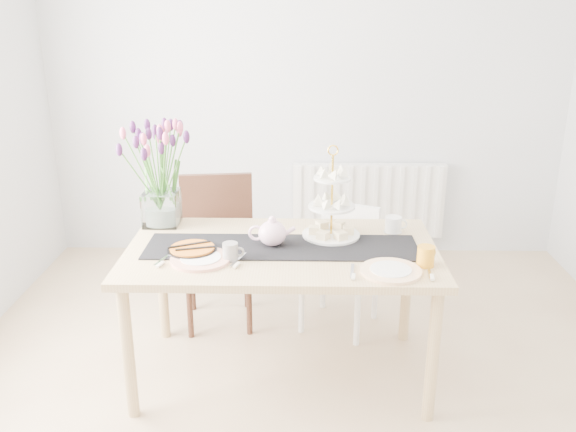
{
  "coord_description": "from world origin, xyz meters",
  "views": [
    {
      "loc": [
        -0.05,
        -2.45,
        1.95
      ],
      "look_at": [
        -0.11,
        0.41,
        0.94
      ],
      "focal_mm": 38.0,
      "sensor_mm": 36.0,
      "label": 1
    }
  ],
  "objects_px": {
    "cream_jug": "(393,225)",
    "chair_brown": "(218,238)",
    "tulip_vase": "(158,158)",
    "tart_tin": "(192,250)",
    "mug_orange": "(426,256)",
    "mug_grey": "(230,252)",
    "dining_table": "(282,261)",
    "plate_right": "(391,271)",
    "chair_white": "(344,258)",
    "radiator": "(368,200)",
    "cake_stand": "(331,214)",
    "teapot": "(272,233)",
    "plate_left": "(201,259)"
  },
  "relations": [
    {
      "from": "mug_grey",
      "to": "plate_right",
      "type": "bearing_deg",
      "value": -8.13
    },
    {
      "from": "chair_brown",
      "to": "chair_white",
      "type": "relative_size",
      "value": 1.22
    },
    {
      "from": "mug_grey",
      "to": "plate_right",
      "type": "xyz_separation_m",
      "value": [
        0.77,
        -0.13,
        -0.04
      ]
    },
    {
      "from": "radiator",
      "to": "tart_tin",
      "type": "xyz_separation_m",
      "value": [
        -1.09,
        -1.81,
        0.31
      ]
    },
    {
      "from": "radiator",
      "to": "mug_orange",
      "type": "relative_size",
      "value": 12.03
    },
    {
      "from": "tart_tin",
      "to": "mug_grey",
      "type": "bearing_deg",
      "value": -23.78
    },
    {
      "from": "teapot",
      "to": "plate_left",
      "type": "bearing_deg",
      "value": -149.94
    },
    {
      "from": "cream_jug",
      "to": "plate_left",
      "type": "height_order",
      "value": "cream_jug"
    },
    {
      "from": "teapot",
      "to": "tart_tin",
      "type": "distance_m",
      "value": 0.42
    },
    {
      "from": "radiator",
      "to": "cream_jug",
      "type": "xyz_separation_m",
      "value": [
        -0.03,
        -1.5,
        0.35
      ]
    },
    {
      "from": "tulip_vase",
      "to": "dining_table",
      "type": "bearing_deg",
      "value": -26.23
    },
    {
      "from": "tart_tin",
      "to": "mug_orange",
      "type": "height_order",
      "value": "mug_orange"
    },
    {
      "from": "teapot",
      "to": "plate_right",
      "type": "xyz_separation_m",
      "value": [
        0.57,
        -0.31,
        -0.07
      ]
    },
    {
      "from": "mug_grey",
      "to": "plate_left",
      "type": "height_order",
      "value": "mug_grey"
    },
    {
      "from": "cake_stand",
      "to": "plate_right",
      "type": "xyz_separation_m",
      "value": [
        0.26,
        -0.45,
        -0.12
      ]
    },
    {
      "from": "dining_table",
      "to": "cream_jug",
      "type": "height_order",
      "value": "cream_jug"
    },
    {
      "from": "tulip_vase",
      "to": "cream_jug",
      "type": "xyz_separation_m",
      "value": [
        1.29,
        -0.11,
        -0.34
      ]
    },
    {
      "from": "cream_jug",
      "to": "chair_white",
      "type": "bearing_deg",
      "value": 124.12
    },
    {
      "from": "mug_grey",
      "to": "teapot",
      "type": "bearing_deg",
      "value": 44.06
    },
    {
      "from": "chair_brown",
      "to": "plate_right",
      "type": "distance_m",
      "value": 1.36
    },
    {
      "from": "mug_grey",
      "to": "dining_table",
      "type": "bearing_deg",
      "value": 35.22
    },
    {
      "from": "dining_table",
      "to": "cake_stand",
      "type": "height_order",
      "value": "cake_stand"
    },
    {
      "from": "chair_brown",
      "to": "cake_stand",
      "type": "xyz_separation_m",
      "value": [
        0.69,
        -0.51,
        0.34
      ]
    },
    {
      "from": "dining_table",
      "to": "chair_white",
      "type": "height_order",
      "value": "chair_white"
    },
    {
      "from": "mug_grey",
      "to": "plate_right",
      "type": "distance_m",
      "value": 0.78
    },
    {
      "from": "tulip_vase",
      "to": "teapot",
      "type": "height_order",
      "value": "tulip_vase"
    },
    {
      "from": "chair_brown",
      "to": "mug_grey",
      "type": "distance_m",
      "value": 0.88
    },
    {
      "from": "chair_white",
      "to": "cream_jug",
      "type": "xyz_separation_m",
      "value": [
        0.23,
        -0.37,
        0.36
      ]
    },
    {
      "from": "dining_table",
      "to": "tart_tin",
      "type": "xyz_separation_m",
      "value": [
        -0.45,
        -0.08,
        0.09
      ]
    },
    {
      "from": "dining_table",
      "to": "mug_grey",
      "type": "relative_size",
      "value": 17.78
    },
    {
      "from": "chair_brown",
      "to": "mug_orange",
      "type": "height_order",
      "value": "chair_brown"
    },
    {
      "from": "chair_brown",
      "to": "cake_stand",
      "type": "distance_m",
      "value": 0.92
    },
    {
      "from": "mug_orange",
      "to": "plate_right",
      "type": "bearing_deg",
      "value": 162.53
    },
    {
      "from": "tart_tin",
      "to": "dining_table",
      "type": "bearing_deg",
      "value": 9.6
    },
    {
      "from": "cream_jug",
      "to": "radiator",
      "type": "bearing_deg",
      "value": 90.7
    },
    {
      "from": "chair_brown",
      "to": "tulip_vase",
      "type": "distance_m",
      "value": 0.73
    },
    {
      "from": "chair_white",
      "to": "chair_brown",
      "type": "bearing_deg",
      "value": -160.58
    },
    {
      "from": "cake_stand",
      "to": "cream_jug",
      "type": "height_order",
      "value": "cake_stand"
    },
    {
      "from": "cake_stand",
      "to": "plate_left",
      "type": "xyz_separation_m",
      "value": [
        -0.65,
        -0.33,
        -0.12
      ]
    },
    {
      "from": "chair_brown",
      "to": "cream_jug",
      "type": "xyz_separation_m",
      "value": [
        1.03,
        -0.43,
        0.25
      ]
    },
    {
      "from": "radiator",
      "to": "plate_left",
      "type": "bearing_deg",
      "value": -118.42
    },
    {
      "from": "cream_jug",
      "to": "chair_brown",
      "type": "bearing_deg",
      "value": 159.38
    },
    {
      "from": "dining_table",
      "to": "chair_white",
      "type": "distance_m",
      "value": 0.75
    },
    {
      "from": "tulip_vase",
      "to": "tart_tin",
      "type": "relative_size",
      "value": 2.8
    },
    {
      "from": "tulip_vase",
      "to": "mug_grey",
      "type": "bearing_deg",
      "value": -48.72
    },
    {
      "from": "chair_brown",
      "to": "chair_white",
      "type": "bearing_deg",
      "value": -11.4
    },
    {
      "from": "dining_table",
      "to": "chair_brown",
      "type": "height_order",
      "value": "chair_brown"
    },
    {
      "from": "cream_jug",
      "to": "plate_right",
      "type": "bearing_deg",
      "value": -97.15
    },
    {
      "from": "cake_stand",
      "to": "mug_grey",
      "type": "height_order",
      "value": "cake_stand"
    },
    {
      "from": "plate_right",
      "to": "cream_jug",
      "type": "bearing_deg",
      "value": 80.83
    }
  ]
}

